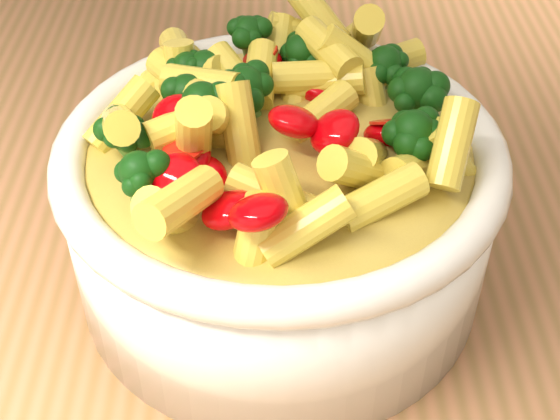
{
  "coord_description": "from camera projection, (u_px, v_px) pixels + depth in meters",
  "views": [
    {
      "loc": [
        -0.04,
        -0.36,
        1.23
      ],
      "look_at": [
        -0.03,
        -0.04,
        0.95
      ],
      "focal_mm": 50.0,
      "sensor_mm": 36.0,
      "label": 1
    }
  ],
  "objects": [
    {
      "name": "table",
      "position": [
        326.0,
        336.0,
        0.56
      ],
      "size": [
        1.2,
        0.8,
        0.9
      ],
      "color": "#AD714A",
      "rests_on": "ground"
    },
    {
      "name": "serving_bowl",
      "position": [
        280.0,
        208.0,
        0.43
      ],
      "size": [
        0.24,
        0.24,
        0.1
      ],
      "color": "white",
      "rests_on": "table"
    },
    {
      "name": "pasta_salad",
      "position": [
        280.0,
        113.0,
        0.39
      ],
      "size": [
        0.19,
        0.19,
        0.04
      ],
      "color": "#FFE250",
      "rests_on": "serving_bowl"
    }
  ]
}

